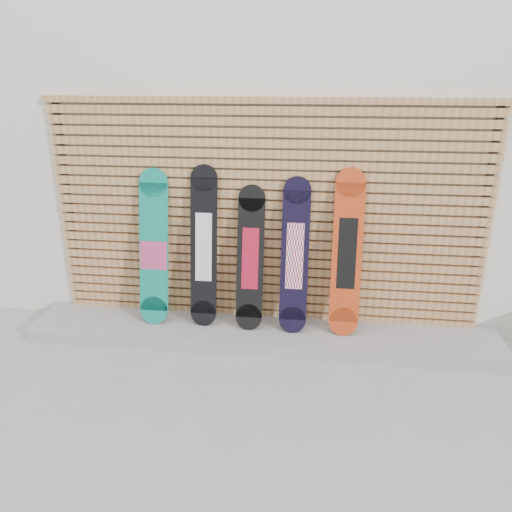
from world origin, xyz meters
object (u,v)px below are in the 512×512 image
Objects in this scene: snowboard_2 at (250,259)px; snowboard_0 at (154,249)px; snowboard_3 at (295,256)px; snowboard_1 at (204,247)px; snowboard_4 at (347,254)px.

snowboard_0 is at bearing -179.90° from snowboard_2.
snowboard_1 is at bearing 178.93° from snowboard_3.
snowboard_0 is at bearing -179.83° from snowboard_4.
snowboard_1 is 1.06× the size of snowboard_3.
snowboard_3 is at bearing 0.02° from snowboard_0.
snowboard_2 is (0.96, 0.00, -0.06)m from snowboard_0.
snowboard_1 is 0.47m from snowboard_2.
snowboard_3 is (0.89, -0.02, -0.05)m from snowboard_1.
snowboard_3 reaches higher than snowboard_2.
snowboard_4 reaches higher than snowboard_2.
snowboard_0 is 0.97× the size of snowboard_4.
snowboard_2 is at bearing 179.83° from snowboard_3.
snowboard_1 is 0.89m from snowboard_3.
snowboard_2 is 0.92m from snowboard_4.
snowboard_4 is at bearing 0.61° from snowboard_3.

